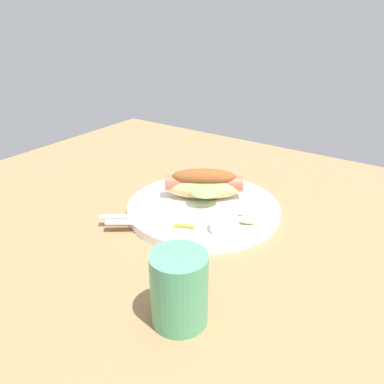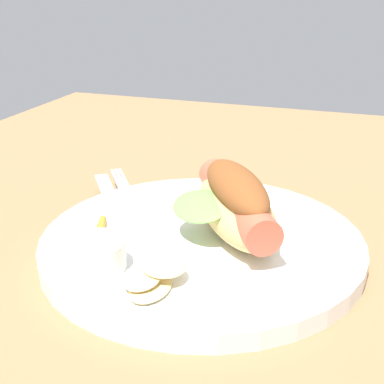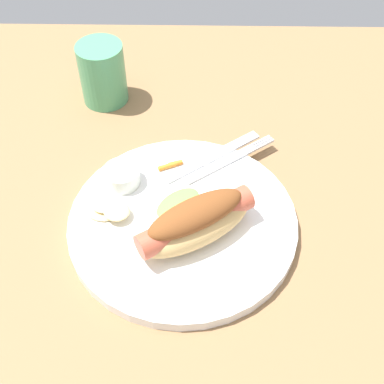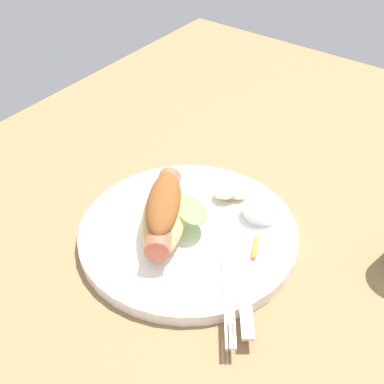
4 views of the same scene
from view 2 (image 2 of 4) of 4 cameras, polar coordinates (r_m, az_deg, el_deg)
ground_plane at (r=46.90cm, az=-1.85°, el=-8.62°), size 120.00×90.00×1.80cm
plate at (r=48.08cm, az=1.04°, el=-5.46°), size 28.37×28.37×1.60cm
hot_dog at (r=47.23cm, az=4.58°, el=-1.12°), size 15.25×12.51×5.85cm
sauce_ramekin at (r=42.87cm, az=-10.13°, el=-6.52°), size 4.70×4.70×2.34cm
fork at (r=56.11cm, az=-6.88°, el=-0.29°), size 12.64×9.51×0.40cm
knife at (r=54.72cm, az=-8.50°, el=-1.00°), size 13.26×10.18×0.36cm
chips_pile at (r=40.12cm, az=-4.10°, el=-9.14°), size 6.09×4.91×1.51cm
carrot_garnish at (r=49.41cm, az=-9.56°, el=-3.52°), size 3.40×2.00×0.67cm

